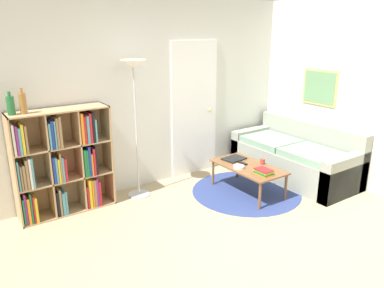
{
  "coord_description": "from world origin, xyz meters",
  "views": [
    {
      "loc": [
        -2.49,
        -2.28,
        2.18
      ],
      "look_at": [
        -0.05,
        1.25,
        0.85
      ],
      "focal_mm": 35.0,
      "sensor_mm": 36.0,
      "label": 1
    }
  ],
  "objects_px": {
    "bowl": "(239,167)",
    "bottle_middle": "(23,103)",
    "coffee_table": "(248,168)",
    "cup": "(262,161)",
    "couch": "(296,158)",
    "bookshelf": "(61,164)",
    "floor_lamp": "(134,84)",
    "bottle_left": "(11,105)",
    "laptop": "(234,159)"
  },
  "relations": [
    {
      "from": "laptop",
      "to": "bottle_left",
      "type": "relative_size",
      "value": 1.31
    },
    {
      "from": "coffee_table",
      "to": "laptop",
      "type": "height_order",
      "value": "laptop"
    },
    {
      "from": "couch",
      "to": "cup",
      "type": "height_order",
      "value": "couch"
    },
    {
      "from": "bottle_left",
      "to": "couch",
      "type": "bearing_deg",
      "value": -12.63
    },
    {
      "from": "cup",
      "to": "bottle_left",
      "type": "distance_m",
      "value": 3.2
    },
    {
      "from": "laptop",
      "to": "coffee_table",
      "type": "bearing_deg",
      "value": -92.36
    },
    {
      "from": "cup",
      "to": "bottle_left",
      "type": "xyz_separation_m",
      "value": [
        -2.91,
        0.91,
        0.97
      ]
    },
    {
      "from": "floor_lamp",
      "to": "laptop",
      "type": "relative_size",
      "value": 5.42
    },
    {
      "from": "floor_lamp",
      "to": "bottle_middle",
      "type": "relative_size",
      "value": 6.41
    },
    {
      "from": "floor_lamp",
      "to": "couch",
      "type": "height_order",
      "value": "floor_lamp"
    },
    {
      "from": "bookshelf",
      "to": "bottle_left",
      "type": "bearing_deg",
      "value": -178.72
    },
    {
      "from": "coffee_table",
      "to": "cup",
      "type": "distance_m",
      "value": 0.23
    },
    {
      "from": "cup",
      "to": "bottle_middle",
      "type": "relative_size",
      "value": 0.27
    },
    {
      "from": "bookshelf",
      "to": "bottle_middle",
      "type": "relative_size",
      "value": 4.55
    },
    {
      "from": "couch",
      "to": "bottle_middle",
      "type": "relative_size",
      "value": 6.69
    },
    {
      "from": "bookshelf",
      "to": "floor_lamp",
      "type": "xyz_separation_m",
      "value": [
        0.96,
        -0.09,
        0.88
      ]
    },
    {
      "from": "floor_lamp",
      "to": "cup",
      "type": "height_order",
      "value": "floor_lamp"
    },
    {
      "from": "cup",
      "to": "floor_lamp",
      "type": "bearing_deg",
      "value": 150.78
    },
    {
      "from": "bowl",
      "to": "bottle_middle",
      "type": "bearing_deg",
      "value": 160.85
    },
    {
      "from": "floor_lamp",
      "to": "bottle_middle",
      "type": "distance_m",
      "value": 1.31
    },
    {
      "from": "bookshelf",
      "to": "coffee_table",
      "type": "relative_size",
      "value": 1.25
    },
    {
      "from": "bookshelf",
      "to": "bowl",
      "type": "xyz_separation_m",
      "value": [
        2.07,
        -0.86,
        -0.22
      ]
    },
    {
      "from": "bookshelf",
      "to": "bottle_left",
      "type": "relative_size",
      "value": 5.05
    },
    {
      "from": "bottle_left",
      "to": "cup",
      "type": "bearing_deg",
      "value": -17.43
    },
    {
      "from": "bookshelf",
      "to": "bowl",
      "type": "distance_m",
      "value": 2.26
    },
    {
      "from": "bottle_middle",
      "to": "cup",
      "type": "bearing_deg",
      "value": -17.83
    },
    {
      "from": "coffee_table",
      "to": "bottle_middle",
      "type": "bearing_deg",
      "value": 162.01
    },
    {
      "from": "couch",
      "to": "coffee_table",
      "type": "height_order",
      "value": "couch"
    },
    {
      "from": "floor_lamp",
      "to": "coffee_table",
      "type": "bearing_deg",
      "value": -31.12
    },
    {
      "from": "bottle_left",
      "to": "floor_lamp",
      "type": "bearing_deg",
      "value": -3.31
    },
    {
      "from": "floor_lamp",
      "to": "cup",
      "type": "relative_size",
      "value": 23.75
    },
    {
      "from": "coffee_table",
      "to": "bottle_left",
      "type": "relative_size",
      "value": 4.05
    },
    {
      "from": "couch",
      "to": "cup",
      "type": "distance_m",
      "value": 0.82
    },
    {
      "from": "coffee_table",
      "to": "bottle_left",
      "type": "height_order",
      "value": "bottle_left"
    },
    {
      "from": "laptop",
      "to": "bottle_left",
      "type": "xyz_separation_m",
      "value": [
        -2.71,
        0.54,
        1.0
      ]
    },
    {
      "from": "floor_lamp",
      "to": "cup",
      "type": "distance_m",
      "value": 2.02
    },
    {
      "from": "laptop",
      "to": "floor_lamp",
      "type": "bearing_deg",
      "value": 160.4
    },
    {
      "from": "couch",
      "to": "bowl",
      "type": "bearing_deg",
      "value": -178.95
    },
    {
      "from": "couch",
      "to": "coffee_table",
      "type": "xyz_separation_m",
      "value": [
        -1.01,
        -0.02,
        0.06
      ]
    },
    {
      "from": "coffee_table",
      "to": "bowl",
      "type": "distance_m",
      "value": 0.18
    },
    {
      "from": "coffee_table",
      "to": "cup",
      "type": "xyz_separation_m",
      "value": [
        0.21,
        -0.06,
        0.07
      ]
    },
    {
      "from": "couch",
      "to": "bookshelf",
      "type": "bearing_deg",
      "value": 165.49
    },
    {
      "from": "bookshelf",
      "to": "couch",
      "type": "height_order",
      "value": "bookshelf"
    },
    {
      "from": "laptop",
      "to": "bottle_middle",
      "type": "distance_m",
      "value": 2.83
    },
    {
      "from": "bottle_middle",
      "to": "floor_lamp",
      "type": "bearing_deg",
      "value": -2.9
    },
    {
      "from": "laptop",
      "to": "bowl",
      "type": "height_order",
      "value": "bowl"
    },
    {
      "from": "bookshelf",
      "to": "couch",
      "type": "distance_m",
      "value": 3.38
    },
    {
      "from": "laptop",
      "to": "bowl",
      "type": "bearing_deg",
      "value": -120.13
    },
    {
      "from": "bookshelf",
      "to": "couch",
      "type": "xyz_separation_m",
      "value": [
        3.26,
        -0.84,
        -0.34
      ]
    },
    {
      "from": "coffee_table",
      "to": "laptop",
      "type": "xyz_separation_m",
      "value": [
        0.01,
        0.31,
        0.05
      ]
    }
  ]
}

